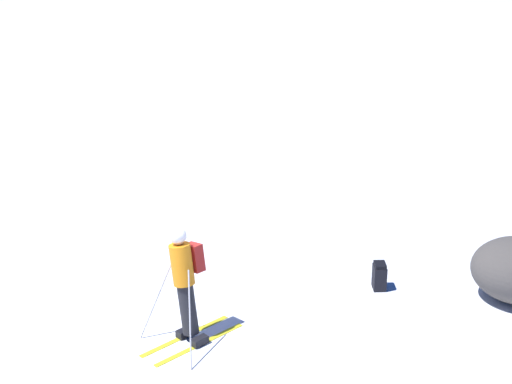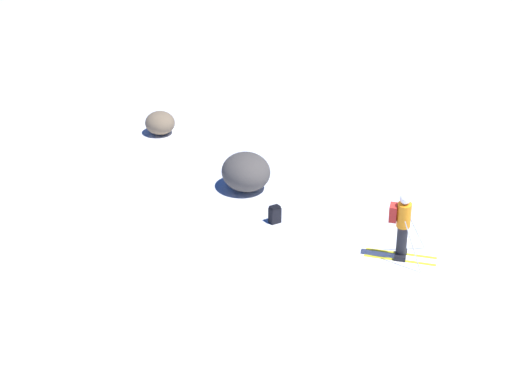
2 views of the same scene
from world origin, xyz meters
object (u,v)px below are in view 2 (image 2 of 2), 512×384
at_px(exposed_boulder_0, 246,172).
at_px(exposed_boulder_1, 160,123).
at_px(skier, 402,222).
at_px(spare_backpack, 275,215).

bearing_deg(exposed_boulder_0, exposed_boulder_1, 23.05).
xyz_separation_m(skier, exposed_boulder_1, (10.33, 5.35, -0.65)).
xyz_separation_m(spare_backpack, exposed_boulder_0, (2.37, 0.41, 0.32)).
height_order(spare_backpack, exposed_boulder_0, exposed_boulder_0).
bearing_deg(exposed_boulder_0, skier, -148.19).
height_order(skier, exposed_boulder_1, skier).
distance_m(exposed_boulder_0, exposed_boulder_1, 5.87).
distance_m(spare_backpack, exposed_boulder_1, 8.23).
height_order(exposed_boulder_0, exposed_boulder_1, exposed_boulder_0).
bearing_deg(skier, exposed_boulder_1, 53.66).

